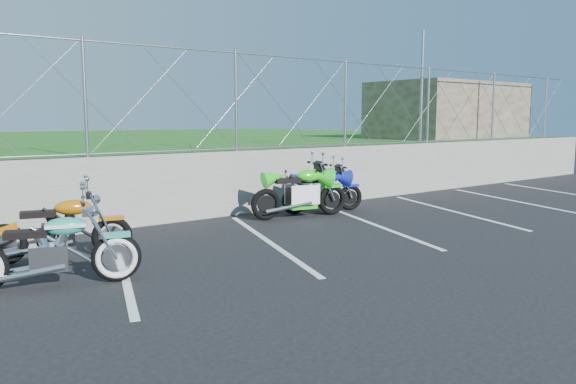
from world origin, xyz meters
TOP-DOWN VIEW (x-y plane):
  - ground at (0.00, 0.00)m, footprint 90.00×90.00m
  - retaining_wall at (0.00, 3.50)m, footprint 30.00×0.22m
  - grass_field at (0.00, 13.50)m, footprint 30.00×20.00m
  - stone_building at (10.50, 5.50)m, footprint 5.00×3.00m
  - chain_link_fence at (0.00, 3.50)m, footprint 28.00×0.03m
  - sign_pole at (7.20, 3.90)m, footprint 0.08×0.08m
  - parking_lines at (1.20, 1.00)m, footprint 18.29×4.31m
  - cruiser_turquoise at (-3.41, 0.50)m, footprint 1.98×0.77m
  - naked_orange at (-2.96, 1.74)m, footprint 1.91×0.71m
  - sportbike_green at (1.80, 2.39)m, footprint 2.06×0.73m
  - sportbike_blue at (2.57, 2.59)m, footprint 1.83×0.69m

SIDE VIEW (x-z plane):
  - ground at x=0.00m, z-range 0.00..0.00m
  - parking_lines at x=1.20m, z-range 0.00..0.01m
  - cruiser_turquoise at x=-3.41m, z-range -0.10..0.92m
  - naked_orange at x=-2.96m, z-range -0.07..0.90m
  - sportbike_blue at x=2.57m, z-range -0.07..0.90m
  - sportbike_green at x=1.80m, z-range -0.07..1.00m
  - retaining_wall at x=0.00m, z-range 0.00..1.30m
  - grass_field at x=0.00m, z-range 0.00..1.30m
  - stone_building at x=10.50m, z-range 1.30..3.10m
  - chain_link_fence at x=0.00m, z-range 1.30..3.30m
  - sign_pole at x=7.20m, z-range 1.30..4.30m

